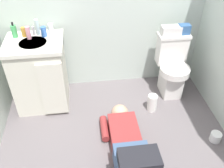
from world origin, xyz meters
The scene contains 15 objects.
ground_plane centered at (0.00, 0.00, -0.02)m, with size 2.84×3.05×0.04m, color #645D5F.
toilet centered at (0.78, 0.72, 0.37)m, with size 0.36×0.46×0.75m.
vanity_cabinet centered at (-0.76, 0.70, 0.42)m, with size 0.60×0.53×0.82m.
faucet centered at (-0.76, 0.85, 0.87)m, with size 0.02×0.02×0.10m, color silver.
person_plumber centered at (0.08, -0.21, 0.18)m, with size 0.39×1.06×0.52m.
tissue_box centered at (0.74, 0.81, 0.80)m, with size 0.22×0.11×0.10m, color silver.
toiletry_bag centered at (0.89, 0.81, 0.81)m, with size 0.12×0.09×0.11m, color #33598C.
soap_dispenser centered at (-0.95, 0.83, 0.89)m, with size 0.06×0.06×0.17m.
bottle_amber centered at (-0.86, 0.84, 0.87)m, with size 0.05×0.05×0.10m, color #C48934.
bottle_pink centered at (-0.80, 0.78, 0.89)m, with size 0.05×0.05×0.13m, color pink.
bottle_clear centered at (-0.72, 0.85, 0.91)m, with size 0.04×0.04×0.17m, color silver.
bottle_blue centered at (-0.65, 0.81, 0.87)m, with size 0.06×0.06×0.11m, color #3A6BBE.
bottle_white centered at (-0.58, 0.83, 0.88)m, with size 0.06×0.06×0.13m, color white.
paper_towel_roll centered at (0.48, 0.40, 0.10)m, with size 0.11×0.11×0.21m, color white.
toilet_paper_roll centered at (1.01, -0.13, 0.05)m, with size 0.11×0.11×0.10m, color white.
Camera 1 is at (-0.25, -1.63, 2.04)m, focal length 39.72 mm.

